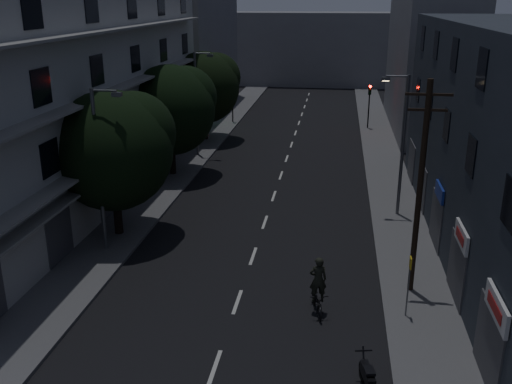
% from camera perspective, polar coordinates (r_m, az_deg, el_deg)
% --- Properties ---
extents(ground, '(160.00, 160.00, 0.00)m').
position_cam_1_polar(ground, '(41.23, 2.58, 1.88)').
color(ground, black).
rests_on(ground, ground).
extents(sidewalk_left, '(3.00, 90.00, 0.15)m').
position_cam_1_polar(sidewalk_left, '(42.56, -7.53, 2.38)').
color(sidewalk_left, '#565659').
rests_on(sidewalk_left, ground).
extents(sidewalk_right, '(3.00, 90.00, 0.15)m').
position_cam_1_polar(sidewalk_right, '(41.21, 13.01, 1.49)').
color(sidewalk_right, '#565659').
rests_on(sidewalk_right, ground).
extents(lane_markings, '(0.15, 60.50, 0.01)m').
position_cam_1_polar(lane_markings, '(47.22, 3.34, 4.09)').
color(lane_markings, beige).
rests_on(lane_markings, ground).
extents(building_left, '(7.00, 36.00, 14.00)m').
position_cam_1_polar(building_left, '(36.24, -17.95, 9.95)').
color(building_left, '#B7B7B2').
rests_on(building_left, ground).
extents(building_right, '(6.19, 28.00, 11.00)m').
position_cam_1_polar(building_right, '(30.14, 23.87, 4.66)').
color(building_right, '#2A3039').
rests_on(building_right, ground).
extents(building_far_left, '(6.00, 20.00, 16.00)m').
position_cam_1_polar(building_far_left, '(64.33, -6.24, 15.21)').
color(building_far_left, slate).
rests_on(building_far_left, ground).
extents(building_far_right, '(6.00, 20.00, 13.00)m').
position_cam_1_polar(building_far_right, '(57.11, 16.84, 12.56)').
color(building_far_right, slate).
rests_on(building_far_right, ground).
extents(building_far_end, '(24.00, 8.00, 10.00)m').
position_cam_1_polar(building_far_end, '(84.62, 5.78, 14.07)').
color(building_far_end, slate).
rests_on(building_far_end, ground).
extents(tree_near, '(6.17, 6.17, 7.61)m').
position_cam_1_polar(tree_near, '(29.95, -14.04, 4.49)').
color(tree_near, black).
rests_on(tree_near, sidewalk_left).
extents(tree_mid, '(6.22, 6.22, 7.65)m').
position_cam_1_polar(tree_mid, '(40.05, -8.49, 8.44)').
color(tree_mid, black).
rests_on(tree_mid, sidewalk_left).
extents(tree_far, '(6.13, 6.13, 7.58)m').
position_cam_1_polar(tree_far, '(50.13, -5.15, 10.64)').
color(tree_far, black).
rests_on(tree_far, sidewalk_left).
extents(traffic_signal_far_right, '(0.28, 0.37, 4.10)m').
position_cam_1_polar(traffic_signal_far_right, '(55.47, 11.28, 9.27)').
color(traffic_signal_far_right, black).
rests_on(traffic_signal_far_right, sidewalk_right).
extents(traffic_signal_far_left, '(0.28, 0.37, 4.10)m').
position_cam_1_polar(traffic_signal_far_left, '(57.25, -2.38, 9.91)').
color(traffic_signal_far_left, black).
rests_on(traffic_signal_far_left, sidewalk_left).
extents(street_lamp_left_near, '(1.51, 0.25, 8.00)m').
position_cam_1_polar(street_lamp_left_near, '(28.16, -15.28, 2.81)').
color(street_lamp_left_near, slate).
rests_on(street_lamp_left_near, sidewalk_left).
extents(street_lamp_right, '(1.51, 0.25, 8.00)m').
position_cam_1_polar(street_lamp_right, '(32.85, 14.33, 5.16)').
color(street_lamp_right, '#53545A').
rests_on(street_lamp_right, sidewalk_right).
extents(street_lamp_left_far, '(1.51, 0.25, 8.00)m').
position_cam_1_polar(street_lamp_left_far, '(44.92, -5.87, 9.25)').
color(street_lamp_left_far, '#5A5C62').
rests_on(street_lamp_left_far, sidewalk_left).
extents(utility_pole, '(1.80, 0.24, 9.00)m').
position_cam_1_polar(utility_pole, '(24.01, 16.10, 0.64)').
color(utility_pole, black).
rests_on(utility_pole, sidewalk_right).
extents(bus_stop_sign, '(0.06, 0.35, 2.52)m').
position_cam_1_polar(bus_stop_sign, '(23.02, 15.08, -8.11)').
color(bus_stop_sign, '#595B60').
rests_on(bus_stop_sign, sidewalk_right).
extents(motorcycle, '(0.67, 1.96, 1.27)m').
position_cam_1_polar(motorcycle, '(19.57, 11.07, -17.83)').
color(motorcycle, black).
rests_on(motorcycle, ground).
extents(cyclist, '(1.08, 2.02, 2.43)m').
position_cam_1_polar(cyclist, '(23.33, 6.17, -10.11)').
color(cyclist, black).
rests_on(cyclist, ground).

